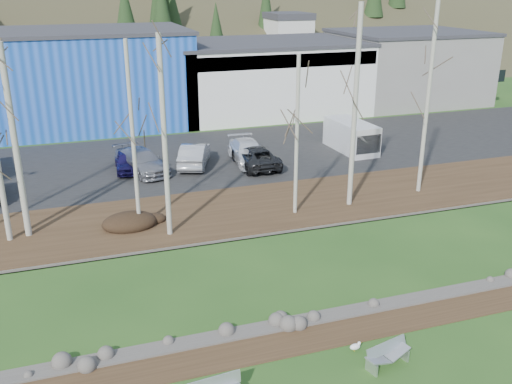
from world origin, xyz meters
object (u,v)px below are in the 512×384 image
object	(u,v)px
bench_damaged	(387,355)
car_6	(248,152)
seagull	(355,346)
van_white	(352,137)
car_2	(142,161)
car_5	(256,156)
car_4	(194,154)
car_3	(127,161)

from	to	relation	value
bench_damaged	car_6	distance (m)	23.00
seagull	van_white	world-z (taller)	van_white
car_2	car_5	distance (m)	7.73
car_4	van_white	bearing A→B (deg)	-160.63
bench_damaged	car_4	world-z (taller)	car_4
car_2	car_5	xyz separation A→B (m)	(7.63, -1.25, -0.04)
car_3	car_4	world-z (taller)	car_4
car_3	van_white	world-z (taller)	van_white
bench_damaged	car_6	xyz separation A→B (m)	(2.44, 22.87, 0.52)
car_5	bench_damaged	bearing A→B (deg)	83.70
seagull	car_4	distance (m)	22.35
seagull	car_5	distance (m)	21.10
bench_damaged	car_5	xyz separation A→B (m)	(2.64, 21.84, 0.48)
seagull	van_white	distance (m)	24.87
seagull	car_2	bearing A→B (deg)	94.86
bench_damaged	car_6	bearing A→B (deg)	69.95
car_4	car_6	bearing A→B (deg)	-166.54
car_2	car_4	world-z (taller)	car_4
car_2	van_white	world-z (taller)	van_white
car_2	seagull	bearing A→B (deg)	-97.41
car_6	bench_damaged	bearing A→B (deg)	-92.85
bench_damaged	car_3	xyz separation A→B (m)	(-5.89, 23.72, 0.40)
car_4	car_6	world-z (taller)	car_4
bench_damaged	car_3	size ratio (longest dim) A/B	0.47
car_3	car_4	xyz separation A→B (m)	(4.57, -0.39, 0.15)
seagull	car_4	size ratio (longest dim) A/B	0.10
car_5	car_6	bearing A→B (deg)	-78.08
bench_damaged	car_3	world-z (taller)	car_3
car_6	van_white	distance (m)	8.31
seagull	car_5	world-z (taller)	car_5
seagull	car_6	size ratio (longest dim) A/B	0.09
bench_damaged	car_5	bearing A→B (deg)	69.13
bench_damaged	car_4	xyz separation A→B (m)	(-1.32, 23.33, 0.55)
car_3	car_5	size ratio (longest dim) A/B	0.74
car_5	car_6	world-z (taller)	car_6
car_3	car_5	distance (m)	8.74
car_4	car_5	distance (m)	4.24
car_3	car_4	distance (m)	4.59
car_3	seagull	bearing A→B (deg)	-74.01
car_3	van_white	bearing A→B (deg)	0.83
car_2	car_5	size ratio (longest dim) A/B	1.01
car_6	car_2	bearing A→B (deg)	-178.42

